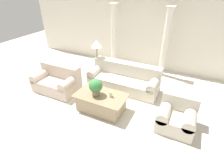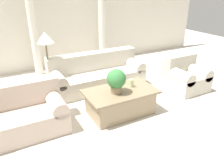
% 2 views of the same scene
% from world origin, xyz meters
% --- Properties ---
extents(ground_plane, '(16.00, 16.00, 0.00)m').
position_xyz_m(ground_plane, '(0.00, 0.00, 0.00)').
color(ground_plane, silver).
extents(wall_back, '(10.00, 0.06, 3.20)m').
position_xyz_m(wall_back, '(0.00, 2.83, 1.60)').
color(wall_back, silver).
rests_on(wall_back, ground_plane).
extents(sofa_long, '(2.26, 0.84, 0.82)m').
position_xyz_m(sofa_long, '(0.18, 0.86, 0.33)').
color(sofa_long, beige).
rests_on(sofa_long, ground_plane).
extents(loveseat, '(1.39, 0.84, 0.82)m').
position_xyz_m(loveseat, '(-1.67, -0.18, 0.33)').
color(loveseat, beige).
rests_on(loveseat, ground_plane).
extents(coffee_table, '(1.35, 0.80, 0.49)m').
position_xyz_m(coffee_table, '(0.08, -0.47, 0.25)').
color(coffee_table, '#998466').
rests_on(coffee_table, ground_plane).
extents(potted_plant, '(0.36, 0.36, 0.46)m').
position_xyz_m(potted_plant, '(-0.04, -0.52, 0.74)').
color(potted_plant, '#937F60').
rests_on(potted_plant, coffee_table).
extents(pillar_candle, '(0.08, 0.08, 0.16)m').
position_xyz_m(pillar_candle, '(0.35, -0.43, 0.57)').
color(pillar_candle, beige).
rests_on(pillar_candle, coffee_table).
extents(floor_lamp, '(0.36, 0.36, 1.42)m').
position_xyz_m(floor_lamp, '(-0.90, 1.04, 1.20)').
color(floor_lamp, brown).
rests_on(floor_lamp, ground_plane).
extents(column_left, '(0.29, 0.29, 2.40)m').
position_xyz_m(column_left, '(-0.91, 2.37, 1.23)').
color(column_left, silver).
rests_on(column_left, ground_plane).
extents(column_right, '(0.29, 0.29, 2.40)m').
position_xyz_m(column_right, '(1.07, 2.37, 1.23)').
color(column_right, silver).
rests_on(column_right, ground_plane).
extents(armchair, '(0.84, 0.86, 0.79)m').
position_xyz_m(armchair, '(2.00, -0.20, 0.33)').
color(armchair, beige).
rests_on(armchair, ground_plane).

